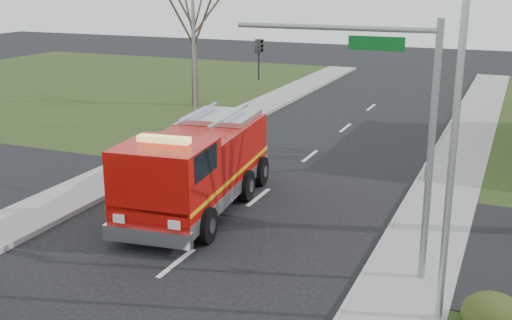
% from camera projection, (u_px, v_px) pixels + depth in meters
% --- Properties ---
extents(ground, '(120.00, 120.00, 0.00)m').
position_uv_depth(ground, '(176.00, 263.00, 17.95)').
color(ground, black).
rests_on(ground, ground).
extents(sidewalk_right, '(2.40, 80.00, 0.15)m').
position_uv_depth(sidewalk_right, '(399.00, 303.00, 15.63)').
color(sidewalk_right, '#9B9B95').
rests_on(sidewalk_right, ground).
extents(sidewalk_left, '(2.40, 80.00, 0.15)m').
position_uv_depth(sidewalk_left, '(5.00, 228.00, 20.24)').
color(sidewalk_left, '#9B9B95').
rests_on(sidewalk_left, ground).
extents(bare_tree_left, '(4.50, 4.50, 9.00)m').
position_uv_depth(bare_tree_left, '(193.00, 14.00, 37.86)').
color(bare_tree_left, '#3F3125').
rests_on(bare_tree_left, ground).
extents(traffic_signal_mast, '(5.29, 0.18, 6.80)m').
position_uv_depth(traffic_signal_mast, '(382.00, 102.00, 16.05)').
color(traffic_signal_mast, gray).
rests_on(traffic_signal_mast, ground).
extents(streetlight_pole, '(1.48, 0.16, 8.40)m').
position_uv_depth(streetlight_pole, '(452.00, 132.00, 13.60)').
color(streetlight_pole, '#B7BABF').
rests_on(streetlight_pole, ground).
extents(utility_pole_far, '(0.14, 0.14, 7.00)m').
position_uv_depth(utility_pole_far, '(194.00, 65.00, 31.92)').
color(utility_pole_far, gray).
rests_on(utility_pole_far, ground).
extents(fire_engine, '(3.71, 8.16, 3.19)m').
position_uv_depth(fire_engine, '(197.00, 169.00, 21.69)').
color(fire_engine, '#B90D08').
rests_on(fire_engine, ground).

